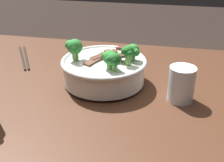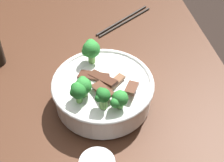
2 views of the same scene
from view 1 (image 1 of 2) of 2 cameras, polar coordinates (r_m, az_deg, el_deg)
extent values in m
cube|color=#472819|center=(0.90, -11.77, -1.73)|extent=(1.25, 0.81, 0.04)
cube|color=#472819|center=(1.34, 18.34, -12.74)|extent=(0.09, 0.09, 0.76)
cylinder|color=white|center=(0.87, -1.56, -0.19)|extent=(0.10, 0.10, 0.01)
cylinder|color=white|center=(0.86, -1.59, 1.97)|extent=(0.24, 0.24, 0.06)
torus|color=white|center=(0.84, -1.61, 3.96)|extent=(0.25, 0.25, 0.01)
ellipsoid|color=white|center=(0.85, -1.60, 2.57)|extent=(0.20, 0.20, 0.07)
cube|color=#563323|center=(0.82, 0.96, 4.89)|extent=(0.06, 0.05, 0.01)
cube|color=#563323|center=(0.88, 2.32, 6.44)|extent=(0.05, 0.04, 0.02)
cube|color=brown|center=(0.85, -0.06, 5.43)|extent=(0.06, 0.06, 0.01)
cube|color=#4C2B1E|center=(0.84, -1.62, 5.06)|extent=(0.08, 0.07, 0.02)
cube|color=#4C2B1E|center=(0.82, -3.15, 4.29)|extent=(0.06, 0.08, 0.02)
cylinder|color=#7AB256|center=(0.81, 3.22, 4.21)|extent=(0.02, 0.02, 0.03)
sphere|color=#237028|center=(0.80, 3.27, 5.88)|extent=(0.03, 0.03, 0.03)
sphere|color=#237028|center=(0.80, 2.48, 5.88)|extent=(0.02, 0.02, 0.02)
sphere|color=#237028|center=(0.79, 3.54, 5.49)|extent=(0.02, 0.02, 0.02)
cylinder|color=#5B9947|center=(0.79, -0.37, 3.10)|extent=(0.02, 0.02, 0.02)
sphere|color=#2D8433|center=(0.78, -0.37, 4.63)|extent=(0.04, 0.04, 0.04)
sphere|color=#2D8433|center=(0.78, -1.30, 5.00)|extent=(0.02, 0.02, 0.02)
sphere|color=#2D8433|center=(0.76, 0.00, 4.62)|extent=(0.03, 0.03, 0.03)
cylinder|color=#5B9947|center=(0.85, 4.12, 4.74)|extent=(0.02, 0.02, 0.02)
sphere|color=#2D8433|center=(0.84, 4.17, 6.08)|extent=(0.04, 0.04, 0.04)
sphere|color=#2D8433|center=(0.84, 3.33, 6.14)|extent=(0.02, 0.02, 0.02)
sphere|color=#2D8433|center=(0.83, 4.70, 5.64)|extent=(0.02, 0.02, 0.02)
cylinder|color=#6BA84C|center=(0.77, 0.53, 2.72)|extent=(0.01, 0.01, 0.02)
sphere|color=#237028|center=(0.76, 0.54, 4.29)|extent=(0.04, 0.04, 0.04)
sphere|color=#237028|center=(0.76, -0.41, 4.30)|extent=(0.02, 0.02, 0.02)
sphere|color=#237028|center=(0.75, 0.57, 4.00)|extent=(0.02, 0.02, 0.02)
cylinder|color=#7AB256|center=(0.85, -7.24, 4.95)|extent=(0.02, 0.02, 0.03)
sphere|color=#2D8433|center=(0.84, -7.35, 6.73)|extent=(0.04, 0.04, 0.04)
sphere|color=#2D8433|center=(0.84, -8.34, 7.05)|extent=(0.03, 0.03, 0.03)
sphere|color=#2D8433|center=(0.83, -7.40, 6.31)|extent=(0.03, 0.03, 0.03)
cylinder|color=white|center=(0.81, 13.20, -3.47)|extent=(0.07, 0.07, 0.00)
cylinder|color=white|center=(0.79, 13.54, -0.60)|extent=(0.07, 0.07, 0.10)
cylinder|color=olive|center=(0.79, 13.44, -1.46)|extent=(0.06, 0.06, 0.06)
cylinder|color=#28231E|center=(1.10, -17.28, 4.40)|extent=(0.13, 0.20, 0.01)
cylinder|color=#28231E|center=(1.10, -16.56, 4.51)|extent=(0.12, 0.20, 0.01)
camera|label=2|loc=(0.81, 53.03, 37.98)|focal=54.88mm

